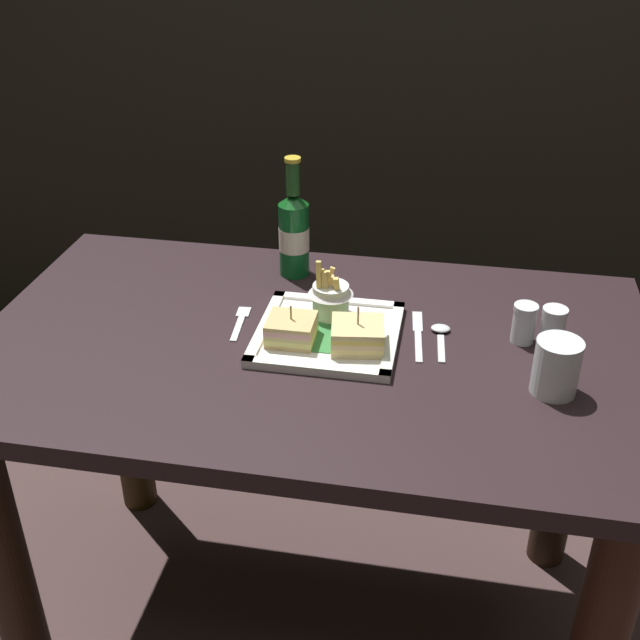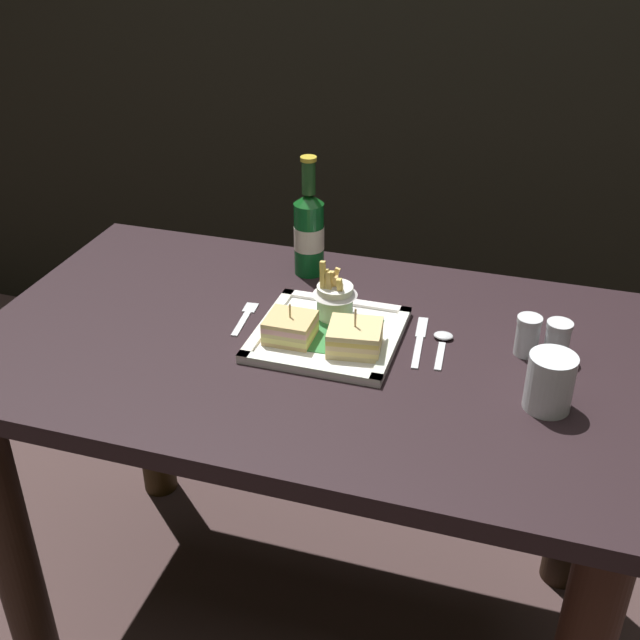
{
  "view_description": "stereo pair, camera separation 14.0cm",
  "coord_description": "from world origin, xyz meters",
  "px_view_note": "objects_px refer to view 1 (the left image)",
  "views": [
    {
      "loc": [
        0.24,
        -1.18,
        1.48
      ],
      "look_at": [
        0.01,
        0.01,
        0.76
      ],
      "focal_mm": 44.66,
      "sensor_mm": 36.0,
      "label": 1
    },
    {
      "loc": [
        0.37,
        -1.15,
        1.48
      ],
      "look_at": [
        0.01,
        0.01,
        0.76
      ],
      "focal_mm": 44.66,
      "sensor_mm": 36.0,
      "label": 2
    }
  ],
  "objects_px": {
    "square_plate": "(328,334)",
    "knife": "(418,334)",
    "fries_cup": "(331,294)",
    "water_glass": "(556,369)",
    "sandwich_half_right": "(358,335)",
    "fork": "(240,321)",
    "pepper_shaker": "(552,328)",
    "salt_shaker": "(524,325)",
    "sandwich_half_left": "(291,329)",
    "beer_bottle": "(294,232)",
    "dining_table": "(313,414)",
    "spoon": "(441,333)"
  },
  "relations": [
    {
      "from": "square_plate",
      "to": "knife",
      "type": "height_order",
      "value": "square_plate"
    },
    {
      "from": "fries_cup",
      "to": "water_glass",
      "type": "bearing_deg",
      "value": -21.76
    },
    {
      "from": "sandwich_half_right",
      "to": "water_glass",
      "type": "height_order",
      "value": "water_glass"
    },
    {
      "from": "square_plate",
      "to": "fork",
      "type": "height_order",
      "value": "square_plate"
    },
    {
      "from": "fork",
      "to": "knife",
      "type": "xyz_separation_m",
      "value": [
        0.33,
        0.02,
        -0.0
      ]
    },
    {
      "from": "knife",
      "to": "pepper_shaker",
      "type": "bearing_deg",
      "value": 2.84
    },
    {
      "from": "water_glass",
      "to": "salt_shaker",
      "type": "height_order",
      "value": "water_glass"
    },
    {
      "from": "sandwich_half_left",
      "to": "fork",
      "type": "bearing_deg",
      "value": 151.45
    },
    {
      "from": "sandwich_half_left",
      "to": "fries_cup",
      "type": "bearing_deg",
      "value": 61.29
    },
    {
      "from": "sandwich_half_right",
      "to": "beer_bottle",
      "type": "distance_m",
      "value": 0.33
    },
    {
      "from": "square_plate",
      "to": "fries_cup",
      "type": "distance_m",
      "value": 0.08
    },
    {
      "from": "fries_cup",
      "to": "water_glass",
      "type": "xyz_separation_m",
      "value": [
        0.39,
        -0.16,
        -0.01
      ]
    },
    {
      "from": "dining_table",
      "to": "spoon",
      "type": "bearing_deg",
      "value": 15.36
    },
    {
      "from": "knife",
      "to": "pepper_shaker",
      "type": "height_order",
      "value": "pepper_shaker"
    },
    {
      "from": "square_plate",
      "to": "sandwich_half_right",
      "type": "xyz_separation_m",
      "value": [
        0.06,
        -0.04,
        0.03
      ]
    },
    {
      "from": "square_plate",
      "to": "fries_cup",
      "type": "bearing_deg",
      "value": 95.57
    },
    {
      "from": "sandwich_half_right",
      "to": "fries_cup",
      "type": "xyz_separation_m",
      "value": [
        -0.06,
        0.1,
        0.02
      ]
    },
    {
      "from": "knife",
      "to": "spoon",
      "type": "bearing_deg",
      "value": 4.52
    },
    {
      "from": "fries_cup",
      "to": "salt_shaker",
      "type": "height_order",
      "value": "fries_cup"
    },
    {
      "from": "dining_table",
      "to": "spoon",
      "type": "height_order",
      "value": "spoon"
    },
    {
      "from": "water_glass",
      "to": "spoon",
      "type": "relative_size",
      "value": 0.78
    },
    {
      "from": "dining_table",
      "to": "water_glass",
      "type": "height_order",
      "value": "water_glass"
    },
    {
      "from": "sandwich_half_right",
      "to": "beer_bottle",
      "type": "xyz_separation_m",
      "value": [
        -0.17,
        0.27,
        0.06
      ]
    },
    {
      "from": "fork",
      "to": "salt_shaker",
      "type": "height_order",
      "value": "salt_shaker"
    },
    {
      "from": "fries_cup",
      "to": "fork",
      "type": "xyz_separation_m",
      "value": [
        -0.16,
        -0.04,
        -0.05
      ]
    },
    {
      "from": "sandwich_half_right",
      "to": "spoon",
      "type": "relative_size",
      "value": 0.84
    },
    {
      "from": "spoon",
      "to": "pepper_shaker",
      "type": "height_order",
      "value": "pepper_shaker"
    },
    {
      "from": "water_glass",
      "to": "fork",
      "type": "distance_m",
      "value": 0.57
    },
    {
      "from": "fries_cup",
      "to": "spoon",
      "type": "bearing_deg",
      "value": -4.69
    },
    {
      "from": "dining_table",
      "to": "water_glass",
      "type": "distance_m",
      "value": 0.47
    },
    {
      "from": "salt_shaker",
      "to": "spoon",
      "type": "bearing_deg",
      "value": -176.65
    },
    {
      "from": "water_glass",
      "to": "fork",
      "type": "height_order",
      "value": "water_glass"
    },
    {
      "from": "dining_table",
      "to": "fork",
      "type": "distance_m",
      "value": 0.22
    },
    {
      "from": "knife",
      "to": "salt_shaker",
      "type": "xyz_separation_m",
      "value": [
        0.18,
        0.01,
        0.03
      ]
    },
    {
      "from": "fries_cup",
      "to": "water_glass",
      "type": "distance_m",
      "value": 0.42
    },
    {
      "from": "sandwich_half_right",
      "to": "fork",
      "type": "distance_m",
      "value": 0.24
    },
    {
      "from": "beer_bottle",
      "to": "sandwich_half_right",
      "type": "bearing_deg",
      "value": -57.99
    },
    {
      "from": "knife",
      "to": "salt_shaker",
      "type": "height_order",
      "value": "salt_shaker"
    },
    {
      "from": "fork",
      "to": "pepper_shaker",
      "type": "distance_m",
      "value": 0.56
    },
    {
      "from": "fork",
      "to": "sandwich_half_right",
      "type": "bearing_deg",
      "value": -14.78
    },
    {
      "from": "square_plate",
      "to": "fork",
      "type": "bearing_deg",
      "value": 172.02
    },
    {
      "from": "beer_bottle",
      "to": "knife",
      "type": "relative_size",
      "value": 1.43
    },
    {
      "from": "sandwich_half_left",
      "to": "fork",
      "type": "relative_size",
      "value": 0.67
    },
    {
      "from": "water_glass",
      "to": "pepper_shaker",
      "type": "height_order",
      "value": "water_glass"
    },
    {
      "from": "fries_cup",
      "to": "square_plate",
      "type": "bearing_deg",
      "value": -84.43
    },
    {
      "from": "salt_shaker",
      "to": "fries_cup",
      "type": "bearing_deg",
      "value": 178.6
    },
    {
      "from": "sandwich_half_right",
      "to": "water_glass",
      "type": "xyz_separation_m",
      "value": [
        0.33,
        -0.06,
        0.01
      ]
    },
    {
      "from": "fries_cup",
      "to": "beer_bottle",
      "type": "relative_size",
      "value": 0.46
    },
    {
      "from": "square_plate",
      "to": "pepper_shaker",
      "type": "distance_m",
      "value": 0.4
    },
    {
      "from": "beer_bottle",
      "to": "knife",
      "type": "distance_m",
      "value": 0.35
    }
  ]
}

